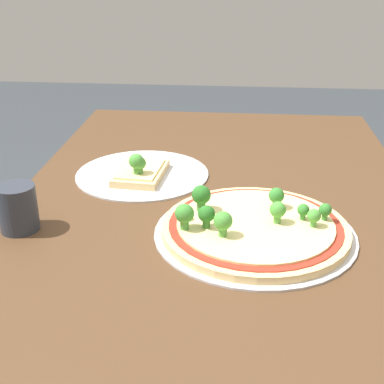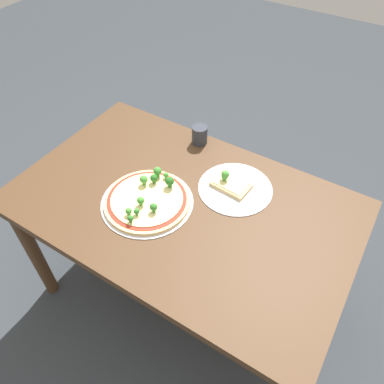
# 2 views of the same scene
# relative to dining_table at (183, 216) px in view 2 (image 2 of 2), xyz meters

# --- Properties ---
(ground_plane) EXTENTS (8.00, 8.00, 0.00)m
(ground_plane) POSITION_rel_dining_table_xyz_m (0.00, 0.00, -0.61)
(ground_plane) COLOR #33383D
(dining_table) EXTENTS (1.32, 0.82, 0.70)m
(dining_table) POSITION_rel_dining_table_xyz_m (0.00, 0.00, 0.00)
(dining_table) COLOR #4C331E
(dining_table) RESTS_ON ground_plane
(pizza_tray_whole) EXTENTS (0.36, 0.36, 0.07)m
(pizza_tray_whole) POSITION_rel_dining_table_xyz_m (0.11, 0.07, 0.10)
(pizza_tray_whole) COLOR silver
(pizza_tray_whole) RESTS_ON dining_table
(pizza_tray_slice) EXTENTS (0.30, 0.30, 0.07)m
(pizza_tray_slice) POSITION_rel_dining_table_xyz_m (-0.13, -0.17, 0.10)
(pizza_tray_slice) COLOR silver
(pizza_tray_slice) RESTS_ON dining_table
(drinking_cup) EXTENTS (0.07, 0.07, 0.09)m
(drinking_cup) POSITION_rel_dining_table_xyz_m (0.13, -0.35, 0.13)
(drinking_cup) COLOR #2D333D
(drinking_cup) RESTS_ON dining_table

